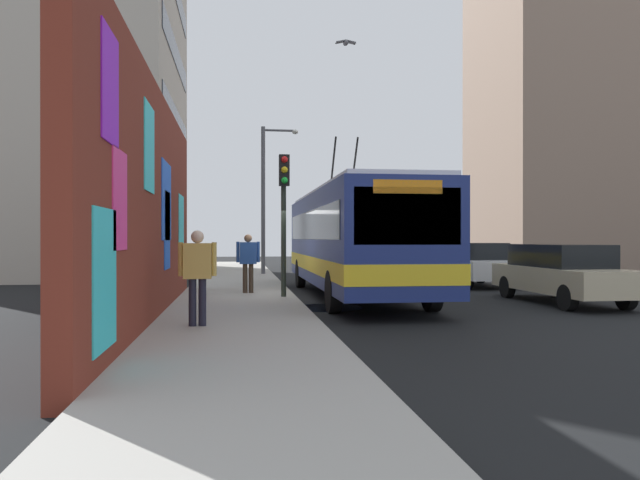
{
  "coord_description": "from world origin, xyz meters",
  "views": [
    {
      "loc": [
        -17.11,
        1.61,
        1.75
      ],
      "look_at": [
        2.87,
        -1.16,
        1.69
      ],
      "focal_mm": 33.61,
      "sensor_mm": 36.0,
      "label": 1
    }
  ],
  "objects_px": {
    "pedestrian_midblock": "(248,258)",
    "parked_car_navy": "(390,254)",
    "parked_car_champagne": "(561,272)",
    "parked_car_dark_gray": "(421,257)",
    "city_bus": "(353,238)",
    "parked_car_white": "(474,263)",
    "pedestrian_near_wall": "(197,269)",
    "traffic_light": "(284,200)",
    "street_lamp": "(267,190)"
  },
  "relations": [
    {
      "from": "parked_car_white",
      "to": "traffic_light",
      "type": "height_order",
      "value": "traffic_light"
    },
    {
      "from": "city_bus",
      "to": "parked_car_navy",
      "type": "distance_m",
      "value": 16.57
    },
    {
      "from": "street_lamp",
      "to": "parked_car_champagne",
      "type": "bearing_deg",
      "value": -148.72
    },
    {
      "from": "parked_car_white",
      "to": "street_lamp",
      "type": "distance_m",
      "value": 9.95
    },
    {
      "from": "pedestrian_near_wall",
      "to": "parked_car_champagne",
      "type": "bearing_deg",
      "value": -67.13
    },
    {
      "from": "parked_car_dark_gray",
      "to": "pedestrian_near_wall",
      "type": "xyz_separation_m",
      "value": [
        -16.29,
        9.33,
        0.35
      ]
    },
    {
      "from": "parked_car_navy",
      "to": "traffic_light",
      "type": "height_order",
      "value": "traffic_light"
    },
    {
      "from": "parked_car_white",
      "to": "parked_car_champagne",
      "type": "bearing_deg",
      "value": -180.0
    },
    {
      "from": "parked_car_champagne",
      "to": "parked_car_dark_gray",
      "type": "relative_size",
      "value": 1.07
    },
    {
      "from": "pedestrian_midblock",
      "to": "traffic_light",
      "type": "relative_size",
      "value": 0.44
    },
    {
      "from": "parked_car_navy",
      "to": "pedestrian_midblock",
      "type": "distance_m",
      "value": 17.6
    },
    {
      "from": "parked_car_dark_gray",
      "to": "street_lamp",
      "type": "height_order",
      "value": "street_lamp"
    },
    {
      "from": "parked_car_white",
      "to": "pedestrian_midblock",
      "type": "bearing_deg",
      "value": 111.92
    },
    {
      "from": "parked_car_champagne",
      "to": "pedestrian_near_wall",
      "type": "xyz_separation_m",
      "value": [
        -3.93,
        9.33,
        0.35
      ]
    },
    {
      "from": "street_lamp",
      "to": "traffic_light",
      "type": "bearing_deg",
      "value": 179.57
    },
    {
      "from": "pedestrian_near_wall",
      "to": "parked_car_dark_gray",
      "type": "bearing_deg",
      "value": -29.78
    },
    {
      "from": "city_bus",
      "to": "parked_car_white",
      "type": "xyz_separation_m",
      "value": [
        3.52,
        -5.2,
        -0.93
      ]
    },
    {
      "from": "parked_car_champagne",
      "to": "pedestrian_near_wall",
      "type": "height_order",
      "value": "pedestrian_near_wall"
    },
    {
      "from": "city_bus",
      "to": "parked_car_dark_gray",
      "type": "height_order",
      "value": "city_bus"
    },
    {
      "from": "parked_car_navy",
      "to": "pedestrian_midblock",
      "type": "xyz_separation_m",
      "value": [
        -15.52,
        8.29,
        0.32
      ]
    },
    {
      "from": "parked_car_white",
      "to": "pedestrian_near_wall",
      "type": "relative_size",
      "value": 2.41
    },
    {
      "from": "parked_car_champagne",
      "to": "traffic_light",
      "type": "distance_m",
      "value": 7.7
    },
    {
      "from": "parked_car_champagne",
      "to": "pedestrian_near_wall",
      "type": "relative_size",
      "value": 2.82
    },
    {
      "from": "parked_car_dark_gray",
      "to": "street_lamp",
      "type": "xyz_separation_m",
      "value": [
        -0.4,
        7.27,
        3.1
      ]
    },
    {
      "from": "parked_car_champagne",
      "to": "pedestrian_midblock",
      "type": "xyz_separation_m",
      "value": [
        2.57,
        8.29,
        0.32
      ]
    },
    {
      "from": "city_bus",
      "to": "pedestrian_midblock",
      "type": "xyz_separation_m",
      "value": [
        0.18,
        3.09,
        -0.6
      ]
    },
    {
      "from": "parked_car_champagne",
      "to": "street_lamp",
      "type": "relative_size",
      "value": 0.74
    },
    {
      "from": "pedestrian_midblock",
      "to": "traffic_light",
      "type": "bearing_deg",
      "value": -145.25
    },
    {
      "from": "parked_car_navy",
      "to": "street_lamp",
      "type": "xyz_separation_m",
      "value": [
        -6.14,
        7.27,
        3.1
      ]
    },
    {
      "from": "city_bus",
      "to": "pedestrian_near_wall",
      "type": "distance_m",
      "value": 7.57
    },
    {
      "from": "parked_car_dark_gray",
      "to": "pedestrian_midblock",
      "type": "height_order",
      "value": "pedestrian_midblock"
    },
    {
      "from": "parked_car_champagne",
      "to": "street_lamp",
      "type": "height_order",
      "value": "street_lamp"
    },
    {
      "from": "parked_car_navy",
      "to": "traffic_light",
      "type": "relative_size",
      "value": 1.2
    },
    {
      "from": "city_bus",
      "to": "parked_car_white",
      "type": "bearing_deg",
      "value": -55.9
    },
    {
      "from": "pedestrian_near_wall",
      "to": "pedestrian_midblock",
      "type": "distance_m",
      "value": 6.59
    },
    {
      "from": "parked_car_champagne",
      "to": "street_lamp",
      "type": "xyz_separation_m",
      "value": [
        11.96,
        7.27,
        3.1
      ]
    },
    {
      "from": "parked_car_white",
      "to": "traffic_light",
      "type": "relative_size",
      "value": 1.08
    },
    {
      "from": "city_bus",
      "to": "parked_car_navy",
      "type": "bearing_deg",
      "value": -18.32
    },
    {
      "from": "pedestrian_midblock",
      "to": "parked_car_navy",
      "type": "bearing_deg",
      "value": -28.11
    },
    {
      "from": "traffic_light",
      "to": "parked_car_navy",
      "type": "bearing_deg",
      "value": -23.52
    },
    {
      "from": "parked_car_dark_gray",
      "to": "parked_car_navy",
      "type": "height_order",
      "value": "same"
    },
    {
      "from": "parked_car_dark_gray",
      "to": "pedestrian_midblock",
      "type": "bearing_deg",
      "value": 139.72
    },
    {
      "from": "parked_car_dark_gray",
      "to": "parked_car_navy",
      "type": "bearing_deg",
      "value": -0.0
    },
    {
      "from": "parked_car_champagne",
      "to": "pedestrian_midblock",
      "type": "distance_m",
      "value": 8.69
    },
    {
      "from": "parked_car_white",
      "to": "street_lamp",
      "type": "height_order",
      "value": "street_lamp"
    },
    {
      "from": "parked_car_dark_gray",
      "to": "parked_car_champagne",
      "type": "bearing_deg",
      "value": 180.0
    },
    {
      "from": "parked_car_white",
      "to": "city_bus",
      "type": "bearing_deg",
      "value": 124.1
    },
    {
      "from": "city_bus",
      "to": "parked_car_navy",
      "type": "height_order",
      "value": "city_bus"
    },
    {
      "from": "parked_car_dark_gray",
      "to": "traffic_light",
      "type": "distance_m",
      "value": 13.49
    },
    {
      "from": "parked_car_navy",
      "to": "traffic_light",
      "type": "xyz_separation_m",
      "value": [
        -16.88,
        7.35,
        1.94
      ]
    }
  ]
}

